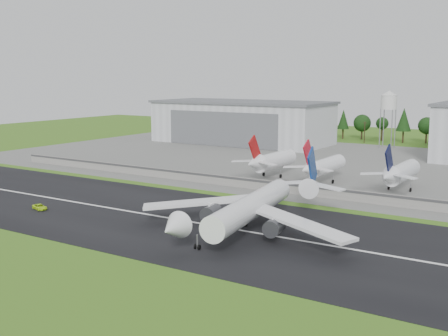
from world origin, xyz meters
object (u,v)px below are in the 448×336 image
Objects in this scene: main_airliner at (250,213)px; ground_vehicle at (40,207)px; parked_jet_red_b at (322,166)px; parked_jet_red_a at (270,161)px; parked_jet_navy at (399,173)px.

main_airliner is 10.84× the size of ground_vehicle.
main_airliner is at bearing -81.54° from parked_jet_red_b.
parked_jet_red_a is at bearing -4.54° from ground_vehicle.
parked_jet_red_b is (20.07, -0.04, -0.27)m from parked_jet_red_a.
parked_jet_red_b is (50.54, 78.38, 5.16)m from ground_vehicle.
ground_vehicle is at bearing -122.82° from parked_jet_red_b.
parked_jet_red_a is 20.07m from parked_jet_red_b.
parked_jet_red_a is (-30.03, 67.01, 1.39)m from main_airliner.
main_airliner is 67.71m from parked_jet_red_b.
main_airliner is 1.89× the size of parked_jet_red_a.
main_airliner is 1.89× the size of parked_jet_red_b.
parked_jet_red_b reaches higher than ground_vehicle.
ground_vehicle is at bearing -134.40° from parked_jet_navy.
parked_jet_navy is (16.29, 66.99, 1.29)m from main_airliner.
parked_jet_navy is (46.32, -0.01, -0.10)m from parked_jet_red_a.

